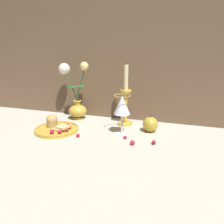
{
  "coord_description": "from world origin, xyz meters",
  "views": [
    {
      "loc": [
        0.34,
        -0.89,
        0.37
      ],
      "look_at": [
        0.05,
        0.0,
        0.1
      ],
      "focal_mm": 35.0,
      "sensor_mm": 36.0,
      "label": 1
    }
  ],
  "objects_px": {
    "plate_with_pastries": "(56,127)",
    "candlestick": "(126,101)",
    "apple_beside_vase": "(150,124)",
    "vase": "(75,98)",
    "wine_glass": "(122,106)"
  },
  "relations": [
    {
      "from": "wine_glass",
      "to": "apple_beside_vase",
      "type": "xyz_separation_m",
      "value": [
        0.12,
        0.06,
        -0.09
      ]
    },
    {
      "from": "candlestick",
      "to": "apple_beside_vase",
      "type": "relative_size",
      "value": 3.74
    },
    {
      "from": "apple_beside_vase",
      "to": "vase",
      "type": "bearing_deg",
      "value": 169.5
    },
    {
      "from": "vase",
      "to": "candlestick",
      "type": "relative_size",
      "value": 1.0
    },
    {
      "from": "vase",
      "to": "wine_glass",
      "type": "distance_m",
      "value": 0.33
    },
    {
      "from": "wine_glass",
      "to": "candlestick",
      "type": "relative_size",
      "value": 0.57
    },
    {
      "from": "candlestick",
      "to": "plate_with_pastries",
      "type": "bearing_deg",
      "value": -146.79
    },
    {
      "from": "plate_with_pastries",
      "to": "apple_beside_vase",
      "type": "distance_m",
      "value": 0.44
    },
    {
      "from": "plate_with_pastries",
      "to": "candlestick",
      "type": "height_order",
      "value": "candlestick"
    },
    {
      "from": "candlestick",
      "to": "vase",
      "type": "bearing_deg",
      "value": 177.86
    },
    {
      "from": "candlestick",
      "to": "apple_beside_vase",
      "type": "xyz_separation_m",
      "value": [
        0.14,
        -0.07,
        -0.08
      ]
    },
    {
      "from": "plate_with_pastries",
      "to": "wine_glass",
      "type": "relative_size",
      "value": 1.16
    },
    {
      "from": "vase",
      "to": "plate_with_pastries",
      "type": "xyz_separation_m",
      "value": [
        -0.01,
        -0.2,
        -0.1
      ]
    },
    {
      "from": "apple_beside_vase",
      "to": "candlestick",
      "type": "bearing_deg",
      "value": 153.88
    },
    {
      "from": "candlestick",
      "to": "apple_beside_vase",
      "type": "height_order",
      "value": "candlestick"
    }
  ]
}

